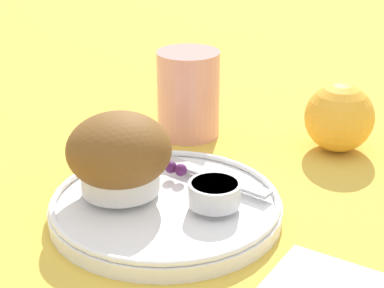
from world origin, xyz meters
The scene contains 8 objects.
ground_plane centered at (0.00, 0.00, 0.00)m, with size 3.00×3.00×0.00m, color gold.
plate centered at (-0.02, -0.01, 0.01)m, with size 0.22×0.22×0.02m.
muffin centered at (-0.06, -0.02, 0.06)m, with size 0.10×0.10×0.08m.
cream_ramekin centered at (0.03, 0.00, 0.03)m, with size 0.05×0.05×0.02m.
berry_pair centered at (-0.04, 0.03, 0.03)m, with size 0.02×0.01×0.01m.
butter_knife centered at (-0.02, 0.05, 0.02)m, with size 0.18×0.03×0.00m.
orange_fruit centered at (0.06, 0.22, 0.04)m, with size 0.08×0.08×0.08m.
juice_glass centered at (-0.11, 0.17, 0.05)m, with size 0.08×0.08×0.10m.
Camera 1 is at (0.28, -0.45, 0.31)m, focal length 60.00 mm.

